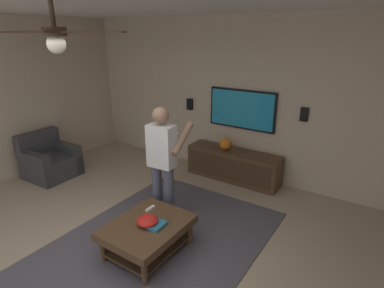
% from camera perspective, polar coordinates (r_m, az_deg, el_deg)
% --- Properties ---
extents(ground_plane, '(8.16, 8.16, 0.00)m').
position_cam_1_polar(ground_plane, '(3.82, -14.45, -22.45)').
color(ground_plane, tan).
extents(wall_back_tv, '(0.10, 7.00, 2.83)m').
position_cam_1_polar(wall_back_tv, '(5.63, 9.63, 8.04)').
color(wall_back_tv, '#C6B299').
rests_on(wall_back_tv, ground).
extents(area_rug, '(3.10, 2.29, 0.01)m').
position_cam_1_polar(area_rug, '(4.18, -6.06, -17.52)').
color(area_rug, '#514C56').
rests_on(area_rug, ground).
extents(armchair, '(0.83, 0.84, 0.82)m').
position_cam_1_polar(armchair, '(6.34, -24.65, -2.98)').
color(armchair, '#38383D').
rests_on(armchair, ground).
extents(coffee_table, '(1.00, 0.80, 0.40)m').
position_cam_1_polar(coffee_table, '(3.89, -8.16, -15.53)').
color(coffee_table, '#513823').
rests_on(coffee_table, ground).
extents(media_console, '(0.45, 1.70, 0.55)m').
position_cam_1_polar(media_console, '(5.68, 7.56, -3.85)').
color(media_console, '#513823').
rests_on(media_console, ground).
extents(tv, '(0.05, 1.24, 0.69)m').
position_cam_1_polar(tv, '(5.58, 9.13, 6.32)').
color(tv, black).
extents(person_standing, '(0.56, 0.56, 1.64)m').
position_cam_1_polar(person_standing, '(4.22, -5.41, -2.57)').
color(person_standing, '#4C5166').
rests_on(person_standing, ground).
extents(bowl, '(0.25, 0.25, 0.11)m').
position_cam_1_polar(bowl, '(3.77, -8.16, -13.77)').
color(bowl, red).
rests_on(bowl, coffee_table).
extents(remote_white, '(0.15, 0.05, 0.02)m').
position_cam_1_polar(remote_white, '(4.09, -7.66, -11.63)').
color(remote_white, white).
rests_on(remote_white, coffee_table).
extents(book, '(0.22, 0.17, 0.04)m').
position_cam_1_polar(book, '(3.76, -6.45, -14.57)').
color(book, teal).
rests_on(book, coffee_table).
extents(vase_round, '(0.22, 0.22, 0.22)m').
position_cam_1_polar(vase_round, '(5.58, 6.20, 0.02)').
color(vase_round, orange).
rests_on(vase_round, media_console).
extents(wall_speaker_left, '(0.06, 0.12, 0.22)m').
position_cam_1_polar(wall_speaker_left, '(5.24, 19.91, 5.14)').
color(wall_speaker_left, black).
extents(wall_speaker_right, '(0.06, 0.12, 0.22)m').
position_cam_1_polar(wall_speaker_right, '(6.13, -0.39, 7.33)').
color(wall_speaker_right, black).
extents(ceiling_fan, '(1.14, 1.14, 0.46)m').
position_cam_1_polar(ceiling_fan, '(3.03, -24.05, 17.77)').
color(ceiling_fan, '#4C3828').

